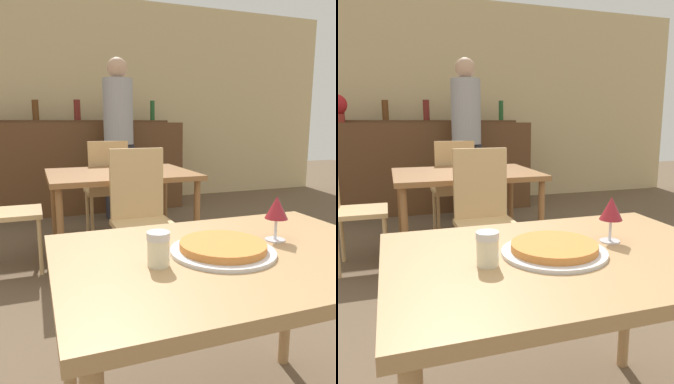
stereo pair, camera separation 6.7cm
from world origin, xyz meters
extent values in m
cube|color=#D1B784|center=(0.00, 4.39, 1.40)|extent=(8.00, 0.05, 2.80)
cube|color=#A87F51|center=(0.00, 0.00, 0.71)|extent=(1.12, 0.78, 0.04)
cylinder|color=#A87F51|center=(-0.50, 0.33, 0.35)|extent=(0.05, 0.05, 0.69)
cylinder|color=#A87F51|center=(0.50, 0.33, 0.35)|extent=(0.05, 0.05, 0.69)
cube|color=brown|center=(0.10, 2.01, 0.71)|extent=(1.17, 0.89, 0.04)
cylinder|color=brown|center=(-0.43, 1.63, 0.35)|extent=(0.05, 0.05, 0.69)
cylinder|color=brown|center=(0.62, 1.63, 0.35)|extent=(0.05, 0.05, 0.69)
cylinder|color=brown|center=(-0.43, 2.39, 0.35)|extent=(0.05, 0.05, 0.69)
cylinder|color=brown|center=(0.62, 2.39, 0.35)|extent=(0.05, 0.05, 0.69)
cube|color=brown|center=(0.00, 3.88, 0.57)|extent=(2.60, 0.56, 1.13)
cube|color=brown|center=(0.00, 4.02, 1.15)|extent=(2.39, 0.24, 0.03)
cylinder|color=maroon|center=(-1.02, 4.02, 1.29)|extent=(0.06, 0.06, 0.26)
cylinder|color=#5B3314|center=(-0.51, 4.02, 1.29)|extent=(0.08, 0.08, 0.25)
cylinder|color=maroon|center=(0.00, 4.02, 1.29)|extent=(0.08, 0.08, 0.26)
cylinder|color=#9999A3|center=(0.51, 4.02, 1.29)|extent=(0.09, 0.09, 0.25)
cylinder|color=#1E5123|center=(1.02, 4.02, 1.29)|extent=(0.06, 0.06, 0.26)
cube|color=tan|center=(0.10, 1.32, 0.45)|extent=(0.40, 0.40, 0.04)
cube|color=tan|center=(0.10, 1.50, 0.72)|extent=(0.38, 0.04, 0.49)
cylinder|color=tan|center=(-0.07, 1.15, 0.22)|extent=(0.03, 0.03, 0.44)
cylinder|color=tan|center=(0.27, 1.15, 0.22)|extent=(0.03, 0.03, 0.44)
cylinder|color=tan|center=(-0.07, 1.49, 0.22)|extent=(0.03, 0.03, 0.44)
cylinder|color=tan|center=(0.27, 1.49, 0.22)|extent=(0.03, 0.03, 0.44)
cube|color=tan|center=(0.10, 2.70, 0.45)|extent=(0.40, 0.40, 0.04)
cube|color=tan|center=(0.10, 2.52, 0.72)|extent=(0.38, 0.04, 0.49)
cylinder|color=tan|center=(0.27, 2.87, 0.22)|extent=(0.03, 0.03, 0.44)
cylinder|color=tan|center=(-0.07, 2.87, 0.22)|extent=(0.03, 0.03, 0.44)
cylinder|color=tan|center=(0.27, 2.53, 0.22)|extent=(0.03, 0.03, 0.44)
cylinder|color=tan|center=(-0.07, 2.53, 0.22)|extent=(0.03, 0.03, 0.44)
cube|color=tan|center=(-0.74, 2.01, 0.45)|extent=(0.40, 0.40, 0.04)
cylinder|color=tan|center=(-0.57, 1.84, 0.22)|extent=(0.03, 0.03, 0.44)
cylinder|color=tan|center=(-0.57, 2.18, 0.22)|extent=(0.03, 0.03, 0.44)
cylinder|color=tan|center=(-0.91, 2.18, 0.22)|extent=(0.03, 0.03, 0.44)
cylinder|color=silver|center=(-0.03, 0.00, 0.74)|extent=(0.34, 0.34, 0.01)
cylinder|color=#CC7A38|center=(-0.03, 0.00, 0.75)|extent=(0.28, 0.28, 0.02)
cylinder|color=beige|center=(-0.26, -0.03, 0.77)|extent=(0.06, 0.06, 0.08)
cylinder|color=silver|center=(-0.26, -0.03, 0.82)|extent=(0.07, 0.07, 0.02)
cube|color=#2D2D38|center=(0.38, 3.30, 0.44)|extent=(0.32, 0.18, 0.89)
cylinder|color=#9E9EA3|center=(0.38, 3.30, 1.25)|extent=(0.34, 0.34, 0.74)
sphere|color=tan|center=(0.38, 3.30, 1.74)|extent=(0.23, 0.23, 0.23)
cylinder|color=silver|center=(0.21, 0.05, 0.73)|extent=(0.07, 0.07, 0.00)
cylinder|color=silver|center=(0.21, 0.05, 0.77)|extent=(0.01, 0.01, 0.07)
cone|color=maroon|center=(0.21, 0.05, 0.85)|extent=(0.08, 0.08, 0.08)
camera|label=1|loc=(-0.58, -1.01, 1.14)|focal=35.00mm
camera|label=2|loc=(-0.52, -1.03, 1.14)|focal=35.00mm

